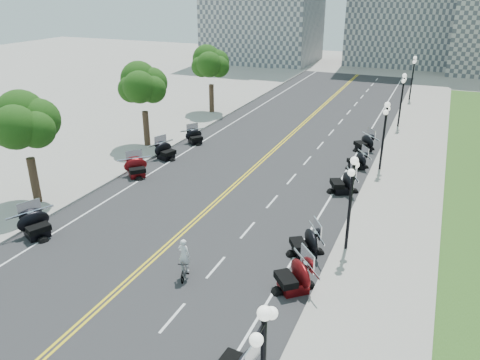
% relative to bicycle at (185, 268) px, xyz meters
% --- Properties ---
extents(ground, '(160.00, 160.00, 0.00)m').
position_rel_bicycle_xyz_m(ground, '(-2.24, 1.27, -0.48)').
color(ground, gray).
extents(road, '(16.00, 90.00, 0.01)m').
position_rel_bicycle_xyz_m(road, '(-2.24, 11.27, -0.48)').
color(road, '#333335').
rests_on(road, ground).
extents(centerline_yellow_a, '(0.12, 90.00, 0.00)m').
position_rel_bicycle_xyz_m(centerline_yellow_a, '(-2.36, 11.27, -0.47)').
color(centerline_yellow_a, yellow).
rests_on(centerline_yellow_a, road).
extents(centerline_yellow_b, '(0.12, 90.00, 0.00)m').
position_rel_bicycle_xyz_m(centerline_yellow_b, '(-2.12, 11.27, -0.47)').
color(centerline_yellow_b, yellow).
rests_on(centerline_yellow_b, road).
extents(edge_line_north, '(0.12, 90.00, 0.00)m').
position_rel_bicycle_xyz_m(edge_line_north, '(4.16, 11.27, -0.47)').
color(edge_line_north, white).
rests_on(edge_line_north, road).
extents(edge_line_south, '(0.12, 90.00, 0.00)m').
position_rel_bicycle_xyz_m(edge_line_south, '(-8.64, 11.27, -0.47)').
color(edge_line_south, white).
rests_on(edge_line_south, road).
extents(lane_dash_5, '(0.12, 2.00, 0.00)m').
position_rel_bicycle_xyz_m(lane_dash_5, '(0.96, -2.73, -0.47)').
color(lane_dash_5, white).
rests_on(lane_dash_5, road).
extents(lane_dash_6, '(0.12, 2.00, 0.00)m').
position_rel_bicycle_xyz_m(lane_dash_6, '(0.96, 1.27, -0.47)').
color(lane_dash_6, white).
rests_on(lane_dash_6, road).
extents(lane_dash_7, '(0.12, 2.00, 0.00)m').
position_rel_bicycle_xyz_m(lane_dash_7, '(0.96, 5.27, -0.47)').
color(lane_dash_7, white).
rests_on(lane_dash_7, road).
extents(lane_dash_8, '(0.12, 2.00, 0.00)m').
position_rel_bicycle_xyz_m(lane_dash_8, '(0.96, 9.27, -0.47)').
color(lane_dash_8, white).
rests_on(lane_dash_8, road).
extents(lane_dash_9, '(0.12, 2.00, 0.00)m').
position_rel_bicycle_xyz_m(lane_dash_9, '(0.96, 13.27, -0.47)').
color(lane_dash_9, white).
rests_on(lane_dash_9, road).
extents(lane_dash_10, '(0.12, 2.00, 0.00)m').
position_rel_bicycle_xyz_m(lane_dash_10, '(0.96, 17.27, -0.47)').
color(lane_dash_10, white).
rests_on(lane_dash_10, road).
extents(lane_dash_11, '(0.12, 2.00, 0.00)m').
position_rel_bicycle_xyz_m(lane_dash_11, '(0.96, 21.27, -0.47)').
color(lane_dash_11, white).
rests_on(lane_dash_11, road).
extents(lane_dash_12, '(0.12, 2.00, 0.00)m').
position_rel_bicycle_xyz_m(lane_dash_12, '(0.96, 25.27, -0.47)').
color(lane_dash_12, white).
rests_on(lane_dash_12, road).
extents(lane_dash_13, '(0.12, 2.00, 0.00)m').
position_rel_bicycle_xyz_m(lane_dash_13, '(0.96, 29.27, -0.47)').
color(lane_dash_13, white).
rests_on(lane_dash_13, road).
extents(lane_dash_14, '(0.12, 2.00, 0.00)m').
position_rel_bicycle_xyz_m(lane_dash_14, '(0.96, 33.27, -0.47)').
color(lane_dash_14, white).
rests_on(lane_dash_14, road).
extents(lane_dash_15, '(0.12, 2.00, 0.00)m').
position_rel_bicycle_xyz_m(lane_dash_15, '(0.96, 37.27, -0.47)').
color(lane_dash_15, white).
rests_on(lane_dash_15, road).
extents(lane_dash_16, '(0.12, 2.00, 0.00)m').
position_rel_bicycle_xyz_m(lane_dash_16, '(0.96, 41.27, -0.47)').
color(lane_dash_16, white).
rests_on(lane_dash_16, road).
extents(lane_dash_17, '(0.12, 2.00, 0.00)m').
position_rel_bicycle_xyz_m(lane_dash_17, '(0.96, 45.27, -0.47)').
color(lane_dash_17, white).
rests_on(lane_dash_17, road).
extents(lane_dash_18, '(0.12, 2.00, 0.00)m').
position_rel_bicycle_xyz_m(lane_dash_18, '(0.96, 49.27, -0.47)').
color(lane_dash_18, white).
rests_on(lane_dash_18, road).
extents(lane_dash_19, '(0.12, 2.00, 0.00)m').
position_rel_bicycle_xyz_m(lane_dash_19, '(0.96, 53.27, -0.47)').
color(lane_dash_19, white).
rests_on(lane_dash_19, road).
extents(sidewalk_north, '(5.00, 90.00, 0.15)m').
position_rel_bicycle_xyz_m(sidewalk_north, '(8.26, 11.27, -0.41)').
color(sidewalk_north, '#9E9991').
rests_on(sidewalk_north, ground).
extents(sidewalk_south, '(5.00, 90.00, 0.15)m').
position_rel_bicycle_xyz_m(sidewalk_south, '(-12.74, 11.27, -0.41)').
color(sidewalk_south, '#9E9991').
rests_on(sidewalk_south, ground).
extents(street_lamp_2, '(0.50, 1.20, 4.90)m').
position_rel_bicycle_xyz_m(street_lamp_2, '(6.36, 5.27, 2.12)').
color(street_lamp_2, black).
rests_on(street_lamp_2, sidewalk_north).
extents(street_lamp_3, '(0.50, 1.20, 4.90)m').
position_rel_bicycle_xyz_m(street_lamp_3, '(6.36, 17.27, 2.12)').
color(street_lamp_3, black).
rests_on(street_lamp_3, sidewalk_north).
extents(street_lamp_4, '(0.50, 1.20, 4.90)m').
position_rel_bicycle_xyz_m(street_lamp_4, '(6.36, 29.27, 2.12)').
color(street_lamp_4, black).
rests_on(street_lamp_4, sidewalk_north).
extents(street_lamp_5, '(0.50, 1.20, 4.90)m').
position_rel_bicycle_xyz_m(street_lamp_5, '(6.36, 41.27, 2.12)').
color(street_lamp_5, black).
rests_on(street_lamp_5, sidewalk_north).
extents(tree_2, '(4.80, 4.80, 9.20)m').
position_rel_bicycle_xyz_m(tree_2, '(-12.24, 3.27, 4.27)').
color(tree_2, '#235619').
rests_on(tree_2, sidewalk_south).
extents(tree_3, '(4.80, 4.80, 9.20)m').
position_rel_bicycle_xyz_m(tree_3, '(-12.24, 15.27, 4.27)').
color(tree_3, '#235619').
rests_on(tree_3, sidewalk_south).
extents(tree_4, '(4.80, 4.80, 9.20)m').
position_rel_bicycle_xyz_m(tree_4, '(-12.24, 27.27, 4.27)').
color(tree_4, '#235619').
rests_on(tree_4, sidewalk_south).
extents(motorcycle_n_5, '(3.14, 3.14, 1.56)m').
position_rel_bicycle_xyz_m(motorcycle_n_5, '(4.89, 1.04, 0.30)').
color(motorcycle_n_5, '#590A0C').
rests_on(motorcycle_n_5, road).
extents(motorcycle_n_6, '(2.89, 2.89, 1.46)m').
position_rel_bicycle_xyz_m(motorcycle_n_6, '(4.52, 4.13, 0.25)').
color(motorcycle_n_6, black).
rests_on(motorcycle_n_6, road).
extents(motorcycle_n_8, '(2.99, 2.99, 1.55)m').
position_rel_bicycle_xyz_m(motorcycle_n_8, '(4.65, 12.42, 0.30)').
color(motorcycle_n_8, black).
rests_on(motorcycle_n_8, road).
extents(motorcycle_n_9, '(2.65, 2.65, 1.34)m').
position_rel_bicycle_xyz_m(motorcycle_n_9, '(4.74, 17.12, 0.19)').
color(motorcycle_n_9, black).
rests_on(motorcycle_n_9, road).
extents(motorcycle_n_10, '(2.89, 2.89, 1.43)m').
position_rel_bicycle_xyz_m(motorcycle_n_10, '(4.51, 21.40, 0.23)').
color(motorcycle_n_10, black).
rests_on(motorcycle_n_10, road).
extents(motorcycle_s_5, '(2.88, 2.88, 1.52)m').
position_rel_bicycle_xyz_m(motorcycle_s_5, '(-9.18, 0.17, 0.28)').
color(motorcycle_s_5, black).
rests_on(motorcycle_s_5, road).
extents(motorcycle_s_7, '(2.90, 2.90, 1.44)m').
position_rel_bicycle_xyz_m(motorcycle_s_7, '(-9.20, 9.39, 0.24)').
color(motorcycle_s_7, '#590A0C').
rests_on(motorcycle_s_7, road).
extents(motorcycle_s_8, '(2.60, 2.60, 1.43)m').
position_rel_bicycle_xyz_m(motorcycle_s_8, '(-9.25, 13.32, 0.23)').
color(motorcycle_s_8, black).
rests_on(motorcycle_s_8, road).
extents(motorcycle_s_9, '(2.64, 2.64, 1.31)m').
position_rel_bicycle_xyz_m(motorcycle_s_9, '(-8.99, 17.58, 0.18)').
color(motorcycle_s_9, black).
rests_on(motorcycle_s_9, road).
extents(bicycle, '(0.92, 1.66, 0.96)m').
position_rel_bicycle_xyz_m(bicycle, '(0.00, 0.00, 0.00)').
color(bicycle, '#A51414').
rests_on(bicycle, road).
extents(cyclist_rider, '(0.60, 0.39, 1.65)m').
position_rel_bicycle_xyz_m(cyclist_rider, '(0.00, 0.00, 1.31)').
color(cyclist_rider, white).
rests_on(cyclist_rider, bicycle).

